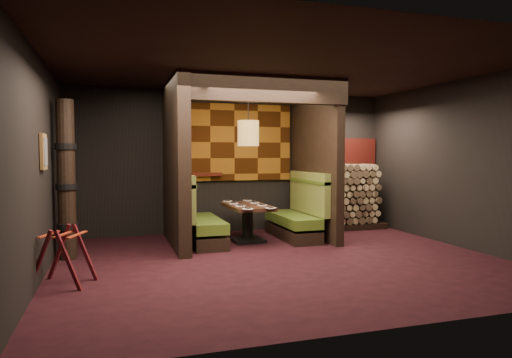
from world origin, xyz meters
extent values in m
cube|color=black|center=(0.00, 0.00, -0.01)|extent=(6.50, 5.50, 0.02)
cube|color=black|center=(0.00, 0.00, 2.86)|extent=(6.50, 5.50, 0.02)
cube|color=black|center=(0.00, 2.76, 1.43)|extent=(6.50, 0.02, 2.85)
cube|color=black|center=(0.00, -2.76, 1.43)|extent=(6.50, 0.02, 2.85)
cube|color=black|center=(-3.26, 0.00, 1.43)|extent=(0.02, 5.50, 2.85)
cube|color=black|center=(3.26, 0.00, 1.43)|extent=(0.02, 5.50, 2.85)
cube|color=black|center=(-1.35, 1.65, 1.43)|extent=(0.20, 2.20, 2.85)
cube|color=black|center=(1.30, 1.70, 1.43)|extent=(0.15, 2.10, 2.85)
cube|color=black|center=(-0.02, 0.70, 2.63)|extent=(2.85, 0.18, 0.44)
cube|color=#925615|center=(-0.02, 2.71, 1.82)|extent=(2.40, 0.06, 1.55)
cube|color=#925615|center=(-1.23, 1.82, 1.85)|extent=(0.04, 1.85, 1.45)
cube|color=#511910|center=(-0.60, 2.65, 1.18)|extent=(0.60, 0.12, 0.07)
cube|color=black|center=(-0.85, 1.65, 0.11)|extent=(0.55, 1.60, 0.22)
cube|color=#46611C|center=(-0.85, 1.65, 0.36)|extent=(0.55, 1.60, 0.18)
cube|color=olive|center=(-1.19, 1.65, 0.75)|extent=(0.12, 1.60, 0.78)
cube|color=#46611C|center=(-1.19, 1.65, 1.10)|extent=(0.15, 1.60, 0.06)
cube|color=black|center=(0.82, 1.65, 0.11)|extent=(0.55, 1.60, 0.22)
cube|color=#46611C|center=(0.82, 1.65, 0.36)|extent=(0.55, 1.60, 0.18)
cube|color=olive|center=(1.16, 1.65, 0.75)|extent=(0.12, 1.60, 0.78)
cube|color=#46611C|center=(1.16, 1.65, 1.10)|extent=(0.15, 1.60, 0.06)
cube|color=black|center=(-0.07, 1.58, 0.03)|extent=(0.56, 0.56, 0.06)
cylinder|color=black|center=(-0.07, 1.58, 0.31)|extent=(0.20, 0.20, 0.61)
cube|color=#3C2419|center=(-0.07, 1.58, 0.64)|extent=(0.71, 1.28, 0.06)
cylinder|color=white|center=(-0.26, 0.92, 0.68)|extent=(0.18, 0.18, 0.01)
cube|color=black|center=(-0.26, 0.92, 0.69)|extent=(0.07, 0.11, 0.02)
cylinder|color=white|center=(0.14, 0.93, 0.68)|extent=(0.18, 0.18, 0.01)
cube|color=black|center=(0.14, 0.93, 0.69)|extent=(0.07, 0.11, 0.02)
cylinder|color=white|center=(-0.27, 1.36, 0.68)|extent=(0.18, 0.18, 0.01)
cube|color=black|center=(-0.27, 1.36, 0.69)|extent=(0.07, 0.11, 0.02)
cylinder|color=white|center=(0.13, 1.36, 0.68)|extent=(0.18, 0.18, 0.01)
cube|color=black|center=(0.13, 1.36, 0.69)|extent=(0.07, 0.11, 0.02)
cylinder|color=white|center=(-0.28, 1.79, 0.68)|extent=(0.18, 0.18, 0.01)
cube|color=black|center=(-0.28, 1.79, 0.69)|extent=(0.07, 0.11, 0.02)
cylinder|color=white|center=(0.12, 1.80, 0.68)|extent=(0.18, 0.18, 0.01)
cube|color=black|center=(0.12, 1.80, 0.69)|extent=(0.07, 0.11, 0.02)
cylinder|color=white|center=(-0.28, 2.23, 0.68)|extent=(0.18, 0.18, 0.01)
cube|color=black|center=(-0.28, 2.23, 0.69)|extent=(0.07, 0.11, 0.02)
cylinder|color=white|center=(0.12, 2.24, 0.68)|extent=(0.18, 0.18, 0.01)
cube|color=black|center=(0.12, 2.24, 0.69)|extent=(0.07, 0.11, 0.02)
cylinder|color=olive|center=(-0.07, 1.53, 1.95)|extent=(0.38, 0.38, 0.45)
sphere|color=#FFC672|center=(-0.07, 1.53, 1.95)|extent=(0.18, 0.18, 0.18)
cylinder|color=black|center=(-0.07, 1.53, 2.51)|extent=(0.02, 0.02, 0.67)
cube|color=olive|center=(-3.22, 0.10, 1.62)|extent=(0.04, 0.36, 0.46)
cube|color=#3F3F3F|center=(-3.20, 0.10, 1.62)|extent=(0.01, 0.27, 0.36)
cube|color=#470F14|center=(-3.22, -0.48, 0.33)|extent=(0.33, 0.16, 0.76)
cube|color=#470F14|center=(-2.89, -0.62, 0.33)|extent=(0.33, 0.16, 0.76)
cube|color=#470F14|center=(-3.05, -0.07, 0.33)|extent=(0.33, 0.16, 0.76)
cube|color=#470F14|center=(-2.72, -0.20, 0.33)|extent=(0.33, 0.16, 0.76)
cube|color=maroon|center=(-3.13, -0.28, 0.62)|extent=(0.21, 0.45, 0.01)
cube|color=maroon|center=(-2.97, -0.34, 0.62)|extent=(0.21, 0.45, 0.01)
cube|color=maroon|center=(-2.81, -0.41, 0.62)|extent=(0.21, 0.45, 0.01)
cylinder|color=black|center=(-3.05, 1.10, 1.20)|extent=(0.26, 0.26, 2.40)
cylinder|color=black|center=(-3.05, 1.10, 0.50)|extent=(0.31, 0.31, 0.09)
cylinder|color=black|center=(-3.05, 1.10, 1.10)|extent=(0.31, 0.31, 0.09)
cylinder|color=black|center=(-3.05, 1.10, 1.70)|extent=(0.31, 0.31, 0.09)
cube|color=black|center=(2.29, 2.35, 0.06)|extent=(1.73, 0.70, 0.12)
cube|color=brown|center=(2.29, 2.35, 0.74)|extent=(1.73, 0.70, 1.24)
cube|color=maroon|center=(2.29, 2.68, 1.64)|extent=(1.83, 0.10, 0.56)
cube|color=black|center=(1.39, 1.96, 1.43)|extent=(0.08, 0.08, 2.85)
camera|label=1|loc=(-2.37, -6.27, 1.60)|focal=32.00mm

